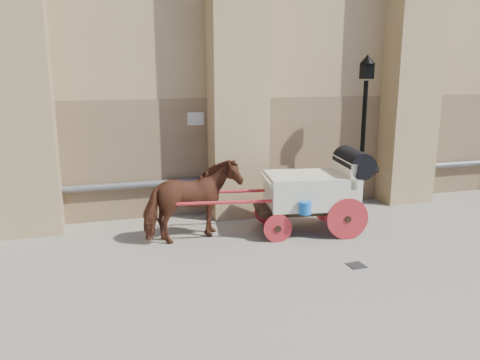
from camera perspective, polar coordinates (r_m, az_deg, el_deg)
name	(u,v)px	position (r m, az deg, el deg)	size (l,w,h in m)	color
ground	(337,262)	(9.53, 11.78, -9.73)	(90.00, 90.00, 0.00)	slate
horse	(192,201)	(10.27, -5.86, -2.60)	(0.96, 2.11, 1.78)	#5B2E1D
carriage	(317,188)	(10.94, 9.35, -0.97)	(4.51, 1.87, 1.92)	black
street_lamp	(363,130)	(12.53, 14.81, 5.87)	(0.38, 0.38, 4.08)	black
drain_grate_near	(356,265)	(9.43, 13.99, -10.07)	(0.32, 0.32, 0.01)	black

